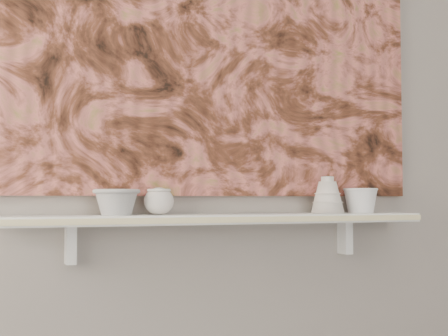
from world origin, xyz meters
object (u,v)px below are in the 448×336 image
painting (218,36)px  shelf (226,219)px  bowl_grey (116,202)px  bowl_white (361,200)px  cup_cream (159,201)px  bell_vessel (328,195)px

painting → shelf: bearing=-90.0°
bowl_grey → bowl_white: bowl_white is taller
bowl_grey → cup_cream: cup_cream is taller
bowl_grey → bowl_white: bearing=0.0°
shelf → bell_vessel: (0.38, 0.00, 0.08)m
cup_cream → bowl_white: size_ratio=0.76×
bowl_grey → cup_cream: 0.13m
cup_cream → bowl_white: bowl_white is taller
shelf → cup_cream: 0.24m
painting → bell_vessel: painting is taller
painting → bowl_white: 0.77m
shelf → bowl_grey: bearing=180.0°
shelf → bowl_grey: size_ratio=9.66×
bell_vessel → bowl_grey: bearing=180.0°
cup_cream → bell_vessel: bearing=0.0°
bowl_grey → bowl_white: 0.88m
painting → bowl_grey: size_ratio=10.35×
shelf → cup_cream: cup_cream is taller
shelf → painting: bearing=90.0°
bowl_white → cup_cream: bearing=180.0°
painting → bell_vessel: size_ratio=11.63×
bowl_grey → bell_vessel: size_ratio=1.12×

